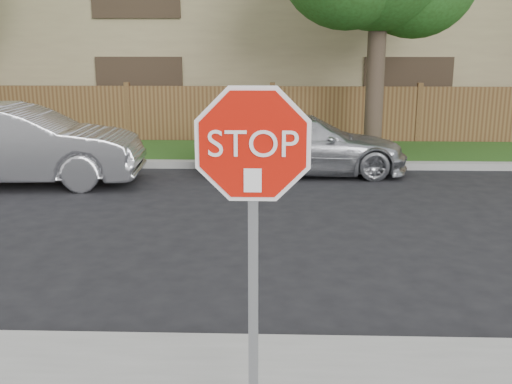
{
  "coord_description": "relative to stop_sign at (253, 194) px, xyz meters",
  "views": [
    {
      "loc": [
        0.1,
        -5.12,
        2.75
      ],
      "look_at": [
        -0.04,
        -0.9,
        1.7
      ],
      "focal_mm": 42.0,
      "sensor_mm": 36.0,
      "label": 1
    }
  ],
  "objects": [
    {
      "name": "stop_sign",
      "position": [
        0.0,
        0.0,
        0.0
      ],
      "size": [
        1.01,
        0.13,
        2.55
      ],
      "color": "gray",
      "rests_on": "sidewalk_near"
    },
    {
      "name": "grass_strip",
      "position": [
        0.04,
        11.28,
        -1.77
      ],
      "size": [
        70.0,
        3.0,
        0.12
      ],
      "primitive_type": "cube",
      "color": "#1E4714",
      "rests_on": "ground"
    },
    {
      "name": "apartment_building",
      "position": [
        0.04,
        18.48,
        1.7
      ],
      "size": [
        35.2,
        9.2,
        7.2
      ],
      "color": "#93835B",
      "rests_on": "ground"
    },
    {
      "name": "fence",
      "position": [
        0.04,
        12.88,
        -1.03
      ],
      "size": [
        70.0,
        0.12,
        1.6
      ],
      "primitive_type": "cube",
      "color": "#4F321C",
      "rests_on": "ground"
    },
    {
      "name": "far_curb",
      "position": [
        0.04,
        9.63,
        -1.75
      ],
      "size": [
        70.0,
        0.3,
        0.15
      ],
      "primitive_type": "cube",
      "color": "gray",
      "rests_on": "ground"
    },
    {
      "name": "ground",
      "position": [
        0.04,
        1.48,
        -1.83
      ],
      "size": [
        90.0,
        90.0,
        0.0
      ],
      "primitive_type": "plane",
      "color": "black",
      "rests_on": "ground"
    },
    {
      "name": "sedan_right",
      "position": [
        0.75,
        9.08,
        -1.19
      ],
      "size": [
        4.44,
        1.95,
        1.27
      ],
      "primitive_type": "imported",
      "rotation": [
        0.0,
        0.0,
        1.61
      ],
      "color": "#B0B3B8",
      "rests_on": "ground"
    },
    {
      "name": "sedan_left",
      "position": [
        -4.95,
        7.86,
        -1.04
      ],
      "size": [
        4.92,
        2.03,
        1.58
      ],
      "primitive_type": "imported",
      "rotation": [
        0.0,
        0.0,
        1.64
      ],
      "color": "#A2A3A7",
      "rests_on": "ground"
    }
  ]
}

